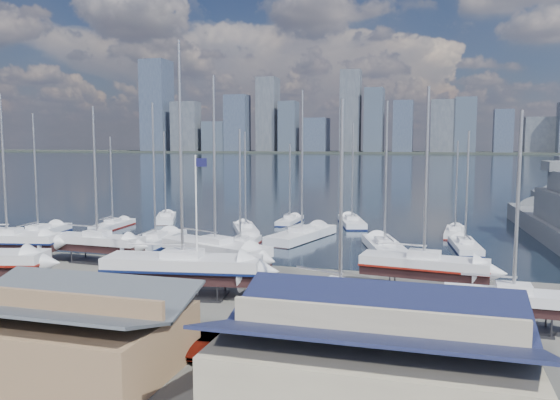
% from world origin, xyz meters
% --- Properties ---
extents(ground, '(1400.00, 1400.00, 0.00)m').
position_xyz_m(ground, '(0.00, -10.00, 0.00)').
color(ground, '#605E59').
rests_on(ground, ground).
extents(water, '(1400.00, 600.00, 0.40)m').
position_xyz_m(water, '(0.00, 300.00, -0.15)').
color(water, '#192B3B').
rests_on(water, ground).
extents(far_shore, '(1400.00, 80.00, 2.20)m').
position_xyz_m(far_shore, '(0.00, 560.00, 1.10)').
color(far_shore, '#2D332D').
rests_on(far_shore, ground).
extents(skyline, '(639.14, 43.80, 107.69)m').
position_xyz_m(skyline, '(-7.83, 553.76, 39.09)').
color(skyline, '#475166').
rests_on(skyline, far_shore).
extents(shed_grey, '(12.60, 8.40, 4.17)m').
position_xyz_m(shed_grey, '(0.00, -26.00, 2.15)').
color(shed_grey, '#8C6B4C').
rests_on(shed_grey, ground).
extents(shed_blue, '(13.65, 9.45, 4.71)m').
position_xyz_m(shed_blue, '(16.00, -26.00, 2.42)').
color(shed_blue, '#BFB293').
rests_on(shed_blue, ground).
extents(sailboat_cradle_0, '(10.60, 4.80, 16.51)m').
position_xyz_m(sailboat_cradle_0, '(-22.11, -5.45, 2.10)').
color(sailboat_cradle_0, '#2D2D33').
rests_on(sailboat_cradle_0, ground).
extents(sailboat_cradle_2, '(9.42, 3.08, 15.24)m').
position_xyz_m(sailboat_cradle_2, '(-13.29, -3.37, 2.04)').
color(sailboat_cradle_2, '#2D2D33').
rests_on(sailboat_cradle_2, ground).
extents(sailboat_cradle_3, '(12.45, 5.16, 19.26)m').
position_xyz_m(sailboat_cradle_3, '(0.05, -11.94, 2.24)').
color(sailboat_cradle_3, '#2D2D33').
rests_on(sailboat_cradle_3, ground).
extents(sailboat_cradle_4, '(11.19, 6.82, 17.56)m').
position_xyz_m(sailboat_cradle_4, '(-0.23, -4.80, 2.16)').
color(sailboat_cradle_4, '#2D2D33').
rests_on(sailboat_cradle_4, ground).
extents(sailboat_cradle_5, '(9.17, 5.34, 14.44)m').
position_xyz_m(sailboat_cradle_5, '(12.84, -15.71, 1.99)').
color(sailboat_cradle_5, '#2D2D33').
rests_on(sailboat_cradle_5, ground).
extents(sailboat_cradle_6, '(10.21, 3.95, 16.07)m').
position_xyz_m(sailboat_cradle_6, '(17.80, -5.48, 2.07)').
color(sailboat_cradle_6, '#2D2D33').
rests_on(sailboat_cradle_6, ground).
extents(sailboat_cradle_7, '(8.33, 2.47, 13.72)m').
position_xyz_m(sailboat_cradle_7, '(23.37, -13.39, 1.96)').
color(sailboat_cradle_7, '#2D2D33').
rests_on(sailboat_cradle_7, ground).
extents(sailboat_moored_0, '(4.07, 10.99, 16.06)m').
position_xyz_m(sailboat_moored_0, '(-29.43, 7.64, 0.31)').
color(sailboat_moored_0, black).
rests_on(sailboat_moored_0, water).
extents(sailboat_moored_1, '(3.06, 8.96, 13.18)m').
position_xyz_m(sailboat_moored_1, '(-24.14, 16.04, 0.31)').
color(sailboat_moored_1, black).
rests_on(sailboat_moored_1, water).
extents(sailboat_moored_2, '(6.15, 9.58, 14.07)m').
position_xyz_m(sailboat_moored_2, '(-20.23, 24.01, 0.32)').
color(sailboat_moored_2, black).
rests_on(sailboat_moored_2, water).
extents(sailboat_moored_3, '(3.91, 11.55, 16.99)m').
position_xyz_m(sailboat_moored_3, '(-12.20, 6.19, 0.31)').
color(sailboat_moored_3, black).
rests_on(sailboat_moored_3, water).
extents(sailboat_moored_4, '(6.22, 9.35, 13.79)m').
position_xyz_m(sailboat_moored_4, '(-5.20, 17.38, 0.32)').
color(sailboat_moored_4, black).
rests_on(sailboat_moored_4, water).
extents(sailboat_moored_5, '(2.36, 8.16, 12.16)m').
position_xyz_m(sailboat_moored_5, '(-1.78, 27.10, 0.31)').
color(sailboat_moored_5, black).
rests_on(sailboat_moored_5, water).
extents(sailboat_moored_6, '(3.18, 9.42, 13.86)m').
position_xyz_m(sailboat_moored_6, '(-2.14, 6.98, 0.31)').
color(sailboat_moored_6, black).
rests_on(sailboat_moored_6, water).
extents(sailboat_moored_7, '(6.51, 12.92, 18.79)m').
position_xyz_m(sailboat_moored_7, '(3.11, 14.35, 0.33)').
color(sailboat_moored_7, black).
rests_on(sailboat_moored_7, water).
extents(sailboat_moored_8, '(5.59, 10.61, 15.28)m').
position_xyz_m(sailboat_moored_8, '(7.26, 27.54, 0.31)').
color(sailboat_moored_8, black).
rests_on(sailboat_moored_8, water).
extents(sailboat_moored_9, '(6.19, 11.62, 16.90)m').
position_xyz_m(sailboat_moored_9, '(13.43, 9.65, 0.32)').
color(sailboat_moored_9, black).
rests_on(sailboat_moored_9, water).
extents(sailboat_moored_10, '(3.54, 9.36, 13.65)m').
position_xyz_m(sailboat_moored_10, '(21.88, 13.26, 0.31)').
color(sailboat_moored_10, black).
rests_on(sailboat_moored_10, water).
extents(sailboat_moored_11, '(2.98, 8.55, 12.55)m').
position_xyz_m(sailboat_moored_11, '(21.14, 22.59, 0.31)').
color(sailboat_moored_11, black).
rests_on(sailboat_moored_11, water).
extents(car_a, '(2.68, 4.51, 1.44)m').
position_xyz_m(car_a, '(-10.04, -19.31, 0.72)').
color(car_a, gray).
rests_on(car_a, ground).
extents(car_c, '(2.49, 4.79, 1.29)m').
position_xyz_m(car_c, '(6.29, -21.69, 0.64)').
color(car_c, gray).
rests_on(car_c, ground).
extents(car_d, '(3.56, 5.74, 1.55)m').
position_xyz_m(car_d, '(10.89, -19.97, 0.78)').
color(car_d, gray).
rests_on(car_d, ground).
extents(flagpole, '(0.96, 0.12, 10.85)m').
position_xyz_m(flagpole, '(1.27, -11.86, 6.18)').
color(flagpole, white).
rests_on(flagpole, ground).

